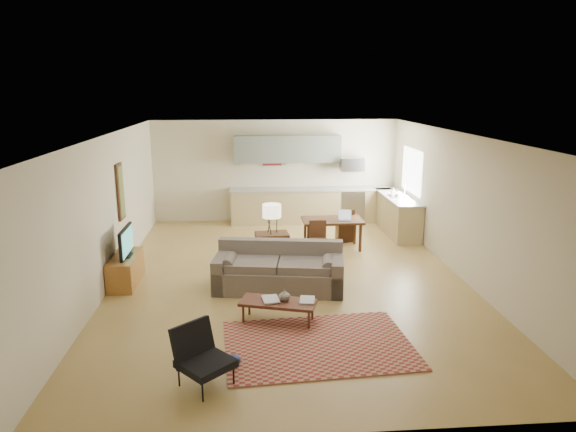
{
  "coord_description": "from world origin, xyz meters",
  "views": [
    {
      "loc": [
        -0.73,
        -9.08,
        3.5
      ],
      "look_at": [
        0.0,
        0.3,
        1.15
      ],
      "focal_mm": 32.0,
      "sensor_mm": 36.0,
      "label": 1
    }
  ],
  "objects": [
    {
      "name": "room",
      "position": [
        0.0,
        0.0,
        1.35
      ],
      "size": [
        9.0,
        9.0,
        9.0
      ],
      "color": "#9D7E42",
      "rests_on": "ground"
    },
    {
      "name": "kitchen_counter_back",
      "position": [
        0.9,
        4.18,
        0.46
      ],
      "size": [
        4.26,
        0.64,
        0.92
      ],
      "primitive_type": null,
      "color": "tan",
      "rests_on": "ground"
    },
    {
      "name": "kitchen_counter_right",
      "position": [
        2.93,
        3.0,
        0.46
      ],
      "size": [
        0.64,
        2.26,
        0.92
      ],
      "primitive_type": null,
      "color": "tan",
      "rests_on": "ground"
    },
    {
      "name": "kitchen_range",
      "position": [
        2.0,
        4.18,
        0.45
      ],
      "size": [
        0.62,
        0.62,
        0.9
      ],
      "primitive_type": "cube",
      "color": "#A5A8AD",
      "rests_on": "ground"
    },
    {
      "name": "kitchen_microwave",
      "position": [
        2.0,
        4.2,
        1.55
      ],
      "size": [
        0.62,
        0.4,
        0.35
      ],
      "primitive_type": "cube",
      "color": "#A5A8AD",
      "rests_on": "room"
    },
    {
      "name": "upper_cabinets",
      "position": [
        0.3,
        4.33,
        1.95
      ],
      "size": [
        2.8,
        0.34,
        0.7
      ],
      "primitive_type": "cube",
      "color": "slate",
      "rests_on": "room"
    },
    {
      "name": "window_right",
      "position": [
        3.23,
        3.0,
        1.55
      ],
      "size": [
        0.02,
        1.4,
        1.05
      ],
      "primitive_type": "cube",
      "color": "white",
      "rests_on": "room"
    },
    {
      "name": "wall_art_left",
      "position": [
        -3.21,
        0.9,
        1.55
      ],
      "size": [
        0.06,
        0.42,
        1.1
      ],
      "primitive_type": null,
      "color": "olive",
      "rests_on": "room"
    },
    {
      "name": "triptych",
      "position": [
        -0.1,
        4.47,
        1.75
      ],
      "size": [
        1.7,
        0.04,
        0.5
      ],
      "primitive_type": null,
      "color": "#FAE2BF",
      "rests_on": "room"
    },
    {
      "name": "rug",
      "position": [
        0.2,
        -2.6,
        0.01
      ],
      "size": [
        2.71,
        1.98,
        0.02
      ],
      "primitive_type": "cube",
      "rotation": [
        0.0,
        0.0,
        0.07
      ],
      "color": "maroon",
      "rests_on": "floor"
    },
    {
      "name": "sofa",
      "position": [
        -0.23,
        -0.5,
        0.41
      ],
      "size": [
        2.49,
        1.36,
        0.82
      ],
      "primitive_type": null,
      "rotation": [
        0.0,
        0.0,
        -0.15
      ],
      "color": "#60554D",
      "rests_on": "floor"
    },
    {
      "name": "coffee_table",
      "position": [
        -0.32,
        -1.82,
        0.17
      ],
      "size": [
        1.24,
        0.77,
        0.35
      ],
      "primitive_type": null,
      "rotation": [
        0.0,
        0.0,
        -0.29
      ],
      "color": "#472115",
      "rests_on": "floor"
    },
    {
      "name": "book_a",
      "position": [
        -0.55,
        -1.8,
        0.36
      ],
      "size": [
        0.33,
        0.39,
        0.03
      ],
      "primitive_type": "imported",
      "rotation": [
        0.0,
        0.0,
        0.13
      ],
      "color": "maroon",
      "rests_on": "coffee_table"
    },
    {
      "name": "book_b",
      "position": [
        0.02,
        -1.82,
        0.36
      ],
      "size": [
        0.33,
        0.38,
        0.02
      ],
      "primitive_type": "imported",
      "rotation": [
        0.0,
        0.0,
        -0.16
      ],
      "color": "navy",
      "rests_on": "coffee_table"
    },
    {
      "name": "vase",
      "position": [
        -0.22,
        -1.8,
        0.44
      ],
      "size": [
        0.19,
        0.19,
        0.18
      ],
      "primitive_type": "imported",
      "rotation": [
        0.0,
        0.0,
        -0.03
      ],
      "color": "black",
      "rests_on": "coffee_table"
    },
    {
      "name": "armchair",
      "position": [
        -1.29,
        -3.5,
        0.37
      ],
      "size": [
        0.92,
        0.92,
        0.74
      ],
      "primitive_type": null,
      "rotation": [
        0.0,
        0.0,
        0.73
      ],
      "color": "black",
      "rests_on": "floor"
    },
    {
      "name": "tv_credenza",
      "position": [
        -3.01,
        -0.01,
        0.27
      ],
      "size": [
        0.44,
        1.16,
        0.53
      ],
      "primitive_type": null,
      "color": "brown",
      "rests_on": "floor"
    },
    {
      "name": "tv",
      "position": [
        -2.97,
        -0.01,
        0.8
      ],
      "size": [
        0.09,
        0.89,
        0.53
      ],
      "primitive_type": null,
      "color": "black",
      "rests_on": "tv_credenza"
    },
    {
      "name": "console_table",
      "position": [
        -0.3,
        0.56,
        0.37
      ],
      "size": [
        0.68,
        0.49,
        0.75
      ],
      "primitive_type": null,
      "rotation": [
        0.0,
        0.0,
        0.09
      ],
      "color": "#3B2113",
      "rests_on": "floor"
    },
    {
      "name": "table_lamp",
      "position": [
        -0.3,
        0.56,
        1.05
      ],
      "size": [
        0.39,
        0.39,
        0.6
      ],
      "primitive_type": null,
      "rotation": [
        0.0,
        0.0,
        -0.07
      ],
      "color": "beige",
      "rests_on": "console_table"
    },
    {
      "name": "dining_table",
      "position": [
        1.11,
        1.83,
        0.34
      ],
      "size": [
        1.34,
        0.77,
        0.67
      ],
      "primitive_type": null,
      "rotation": [
        0.0,
        0.0,
        0.01
      ],
      "color": "#3B2113",
      "rests_on": "floor"
    },
    {
      "name": "dining_chair_near",
      "position": [
        0.72,
        1.25,
        0.39
      ],
      "size": [
        0.39,
        0.4,
        0.77
      ],
      "primitive_type": null,
      "rotation": [
        0.0,
        0.0,
        -0.05
      ],
      "color": "#3B2113",
      "rests_on": "floor"
    },
    {
      "name": "dining_chair_far",
      "position": [
        1.5,
        2.41,
        0.39
      ],
      "size": [
        0.39,
        0.41,
        0.79
      ],
      "primitive_type": null,
      "rotation": [
        0.0,
        0.0,
        3.18
      ],
      "color": "#3B2113",
      "rests_on": "floor"
    },
    {
      "name": "laptop",
      "position": [
        1.38,
        1.74,
        0.78
      ],
      "size": [
        0.31,
        0.24,
        0.21
      ],
      "primitive_type": null,
      "rotation": [
        0.0,
        0.0,
        -0.11
      ],
      "color": "#A5A8AD",
      "rests_on": "dining_table"
    },
    {
      "name": "soap_bottle",
      "position": [
        2.83,
        3.13,
        1.02
      ],
      "size": [
        0.1,
        0.1,
        0.19
      ],
      "primitive_type": "imported",
      "rotation": [
        0.0,
        0.0,
        -0.07
      ],
      "color": "#FAE2BF",
      "rests_on": "kitchen_counter_right"
    }
  ]
}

